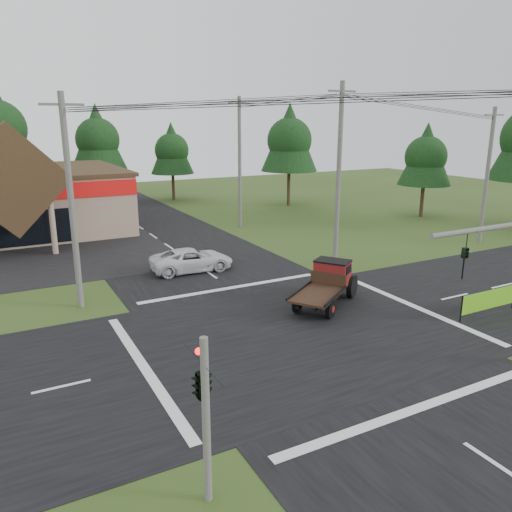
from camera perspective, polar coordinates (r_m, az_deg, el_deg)
ground at (r=22.64m, az=4.84°, el=-8.75°), size 120.00×120.00×0.00m
road_ns at (r=22.64m, az=4.84°, el=-8.73°), size 12.00×120.00×0.02m
road_ew at (r=22.64m, az=4.84°, el=-8.73°), size 120.00×12.00×0.02m
traffic_signal_corner at (r=12.10m, az=-6.21°, el=-12.70°), size 0.53×2.48×4.40m
utility_pole_nw at (r=25.80m, az=-20.37°, el=5.81°), size 2.00×0.30×10.50m
utility_pole_ne at (r=32.04m, az=9.42°, el=9.11°), size 2.00×0.30×11.50m
utility_pole_far at (r=42.07m, az=24.91°, el=8.43°), size 2.00×0.30×10.20m
utility_pole_n at (r=43.95m, az=-1.88°, el=10.70°), size 2.00×0.30×11.20m
tree_row_d at (r=60.41m, az=-17.68°, el=12.79°), size 6.16×6.16×11.11m
tree_row_e at (r=60.57m, az=-9.61°, el=12.00°), size 5.04×5.04×9.09m
tree_side_ne at (r=55.71m, az=3.85°, el=13.30°), size 6.16×6.16×11.11m
tree_side_e_near at (r=51.51m, az=18.86°, el=10.90°), size 5.04×5.04×9.09m
antique_flatbed_truck at (r=25.65m, az=7.90°, el=-3.31°), size 5.46×4.59×2.19m
roadside_banner at (r=26.77m, az=25.03°, el=-4.83°), size 3.87×0.12×1.32m
white_pickup at (r=31.66m, az=-7.35°, el=-0.43°), size 5.31×2.69×1.44m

